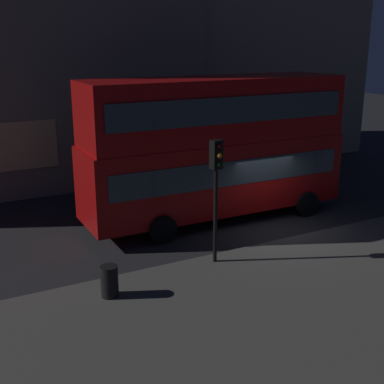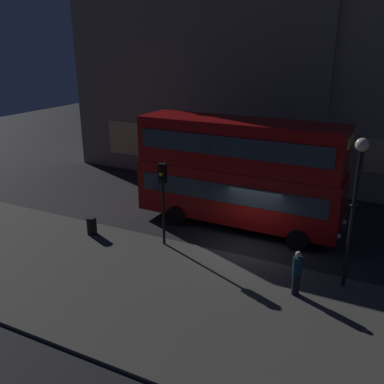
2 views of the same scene
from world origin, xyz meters
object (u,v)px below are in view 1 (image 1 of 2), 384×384
Objects in this scene: traffic_light_far_side at (332,118)px; double_decker_bus at (215,143)px; traffic_light_near_kerb at (216,176)px; litter_bin at (109,281)px.

double_decker_bus is at bearing 33.74° from traffic_light_far_side.
traffic_light_near_kerb is 12.93m from traffic_light_far_side.
litter_bin is at bearing -177.29° from traffic_light_near_kerb.
double_decker_bus reaches higher than traffic_light_far_side.
double_decker_bus is 2.70× the size of traffic_light_near_kerb.
traffic_light_far_side is 16.51m from litter_bin.
double_decker_bus reaches higher than traffic_light_near_kerb.
double_decker_bus reaches higher than litter_bin.
traffic_light_near_kerb is at bearing 9.39° from litter_bin.
traffic_light_near_kerb is at bearing 45.63° from traffic_light_far_side.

